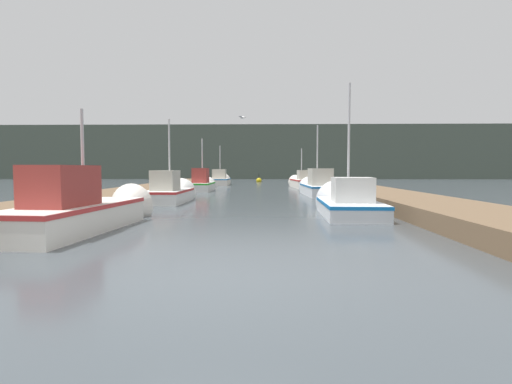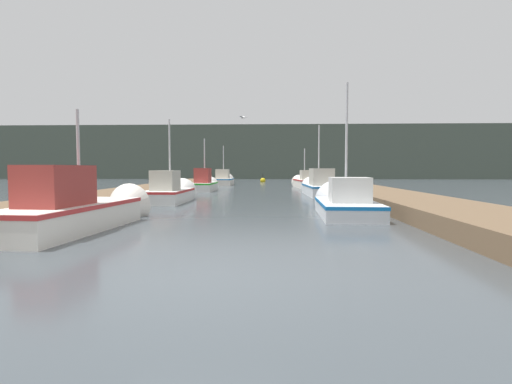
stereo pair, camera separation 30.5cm
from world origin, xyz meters
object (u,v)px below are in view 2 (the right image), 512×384
object	(u,v)px
fishing_boat_1	(343,203)
mooring_piling_0	(22,212)
fishing_boat_2	(171,192)
channel_buoy	(263,181)
fishing_boat_0	(82,209)
fishing_boat_5	(304,182)
fishing_boat_4	(205,184)
mooring_piling_1	(320,181)
fishing_boat_3	(318,186)
seagull_lead	(243,117)
mooring_piling_2	(171,183)
fishing_boat_6	(224,180)

from	to	relation	value
fishing_boat_1	mooring_piling_0	size ratio (longest dim) A/B	4.52
fishing_boat_2	channel_buoy	distance (m)	27.25
fishing_boat_1	channel_buoy	size ratio (longest dim) A/B	4.41
fishing_boat_0	fishing_boat_5	bearing A→B (deg)	76.31
fishing_boat_4	fishing_boat_1	bearing A→B (deg)	-62.30
mooring_piling_1	channel_buoy	xyz separation A→B (m)	(-5.10, 12.05, -0.33)
fishing_boat_1	mooring_piling_0	xyz separation A→B (m)	(-8.09, -5.02, 0.20)
fishing_boat_2	mooring_piling_0	bearing A→B (deg)	-94.99
fishing_boat_0	fishing_boat_1	distance (m)	8.22
fishing_boat_3	fishing_boat_4	size ratio (longest dim) A/B	1.40
fishing_boat_5	seagull_lead	bearing A→B (deg)	-113.61
fishing_boat_2	mooring_piling_2	xyz separation A→B (m)	(-1.05, 4.12, 0.26)
fishing_boat_2	fishing_boat_6	distance (m)	19.25
fishing_boat_2	fishing_boat_5	world-z (taller)	fishing_boat_2
fishing_boat_6	mooring_piling_0	bearing A→B (deg)	-92.60
channel_buoy	fishing_boat_5	bearing A→B (deg)	-73.76
fishing_boat_6	seagull_lead	world-z (taller)	seagull_lead
mooring_piling_1	channel_buoy	bearing A→B (deg)	112.93
fishing_boat_3	fishing_boat_6	xyz separation A→B (m)	(-7.30, 14.23, -0.06)
fishing_boat_5	mooring_piling_2	world-z (taller)	fishing_boat_5
fishing_boat_4	channel_buoy	world-z (taller)	fishing_boat_4
fishing_boat_2	channel_buoy	world-z (taller)	fishing_boat_2
fishing_boat_1	mooring_piling_0	bearing A→B (deg)	-146.36
mooring_piling_1	mooring_piling_2	world-z (taller)	mooring_piling_2
mooring_piling_0	fishing_boat_5	bearing A→B (deg)	71.19
mooring_piling_2	fishing_boat_3	bearing A→B (deg)	6.12
fishing_boat_2	mooring_piling_0	xyz separation A→B (m)	(-0.93, -9.69, 0.10)
fishing_boat_3	fishing_boat_6	distance (m)	15.99
fishing_boat_3	fishing_boat_6	world-z (taller)	fishing_boat_3
mooring_piling_1	mooring_piling_2	size ratio (longest dim) A/B	0.71
fishing_boat_2	fishing_boat_5	size ratio (longest dim) A/B	0.82
fishing_boat_0	mooring_piling_2	bearing A→B (deg)	98.45
fishing_boat_4	mooring_piling_1	bearing A→B (deg)	34.34
fishing_boat_1	mooring_piling_0	distance (m)	9.52
fishing_boat_0	mooring_piling_1	distance (m)	25.01
mooring_piling_0	channel_buoy	distance (m)	36.99
fishing_boat_1	fishing_boat_2	xyz separation A→B (m)	(-7.16, 4.67, 0.09)
fishing_boat_0	fishing_boat_6	bearing A→B (deg)	93.83
seagull_lead	mooring_piling_2	bearing A→B (deg)	97.37
fishing_boat_1	fishing_boat_5	world-z (taller)	fishing_boat_1
channel_buoy	seagull_lead	distance (m)	25.18
mooring_piling_0	mooring_piling_2	distance (m)	13.81
mooring_piling_1	fishing_boat_4	bearing A→B (deg)	-145.93
fishing_boat_3	fishing_boat_4	distance (m)	8.43
fishing_boat_2	mooring_piling_1	world-z (taller)	fishing_boat_2
fishing_boat_0	fishing_boat_4	size ratio (longest dim) A/B	1.31
fishing_boat_3	mooring_piling_1	distance (m)	10.03
fishing_boat_1	mooring_piling_1	size ratio (longest dim) A/B	4.96
mooring_piling_2	seagull_lead	bearing A→B (deg)	-24.78
fishing_boat_6	channel_buoy	bearing A→B (deg)	65.07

